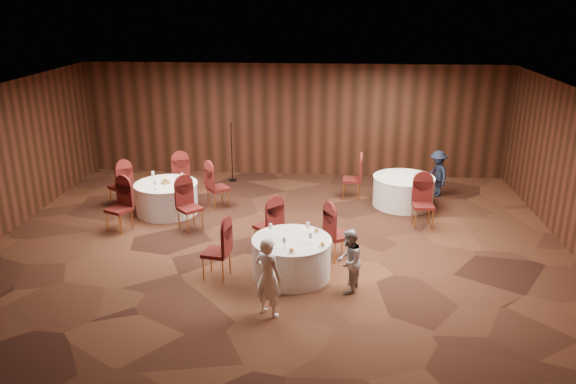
# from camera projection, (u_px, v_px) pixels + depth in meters

# --- Properties ---
(ground) EXTENTS (12.00, 12.00, 0.00)m
(ground) POSITION_uv_depth(u_px,v_px,m) (278.00, 244.00, 11.85)
(ground) COLOR black
(ground) RESTS_ON ground
(room_shell) EXTENTS (12.00, 12.00, 12.00)m
(room_shell) POSITION_uv_depth(u_px,v_px,m) (277.00, 154.00, 11.21)
(room_shell) COLOR silver
(room_shell) RESTS_ON ground
(table_main) EXTENTS (1.47, 1.47, 0.74)m
(table_main) POSITION_uv_depth(u_px,v_px,m) (292.00, 257.00, 10.39)
(table_main) COLOR white
(table_main) RESTS_ON ground
(table_left) EXTENTS (1.50, 1.50, 0.74)m
(table_left) POSITION_uv_depth(u_px,v_px,m) (167.00, 198.00, 13.47)
(table_left) COLOR white
(table_left) RESTS_ON ground
(table_right) EXTENTS (1.51, 1.51, 0.74)m
(table_right) POSITION_uv_depth(u_px,v_px,m) (403.00, 191.00, 13.94)
(table_right) COLOR white
(table_right) RESTS_ON ground
(chairs_main) EXTENTS (2.92, 1.96, 1.00)m
(chairs_main) POSITION_uv_depth(u_px,v_px,m) (276.00, 237.00, 10.95)
(chairs_main) COLOR #3F0C10
(chairs_main) RESTS_ON ground
(chairs_left) EXTENTS (3.16, 3.17, 1.00)m
(chairs_left) POSITION_uv_depth(u_px,v_px,m) (166.00, 193.00, 13.45)
(chairs_left) COLOR #3F0C10
(chairs_left) RESTS_ON ground
(chairs_right) EXTENTS (2.11, 2.34, 1.00)m
(chairs_right) POSITION_uv_depth(u_px,v_px,m) (385.00, 191.00, 13.52)
(chairs_right) COLOR #3F0C10
(chairs_right) RESTS_ON ground
(tabletop_main) EXTENTS (1.09, 1.06, 0.22)m
(tabletop_main) POSITION_uv_depth(u_px,v_px,m) (302.00, 237.00, 10.14)
(tabletop_main) COLOR silver
(tabletop_main) RESTS_ON table_main
(tabletop_left) EXTENTS (0.83, 0.78, 0.22)m
(tabletop_left) POSITION_uv_depth(u_px,v_px,m) (165.00, 180.00, 13.31)
(tabletop_left) COLOR silver
(tabletop_left) RESTS_ON table_left
(tabletop_right) EXTENTS (0.08, 0.08, 0.22)m
(tabletop_right) POSITION_uv_depth(u_px,v_px,m) (415.00, 174.00, 13.49)
(tabletop_right) COLOR silver
(tabletop_right) RESTS_ON table_right
(mic_stand) EXTENTS (0.24, 0.24, 1.66)m
(mic_stand) POSITION_uv_depth(u_px,v_px,m) (232.00, 164.00, 15.79)
(mic_stand) COLOR black
(mic_stand) RESTS_ON ground
(woman_a) EXTENTS (0.60, 0.54, 1.37)m
(woman_a) POSITION_uv_depth(u_px,v_px,m) (268.00, 277.00, 9.01)
(woman_a) COLOR white
(woman_a) RESTS_ON ground
(woman_b) EXTENTS (0.58, 0.67, 1.17)m
(woman_b) POSITION_uv_depth(u_px,v_px,m) (349.00, 261.00, 9.77)
(woman_b) COLOR #A5A6AA
(woman_b) RESTS_ON ground
(man_c) EXTENTS (0.69, 0.89, 1.21)m
(man_c) POSITION_uv_depth(u_px,v_px,m) (438.00, 173.00, 14.54)
(man_c) COLOR black
(man_c) RESTS_ON ground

